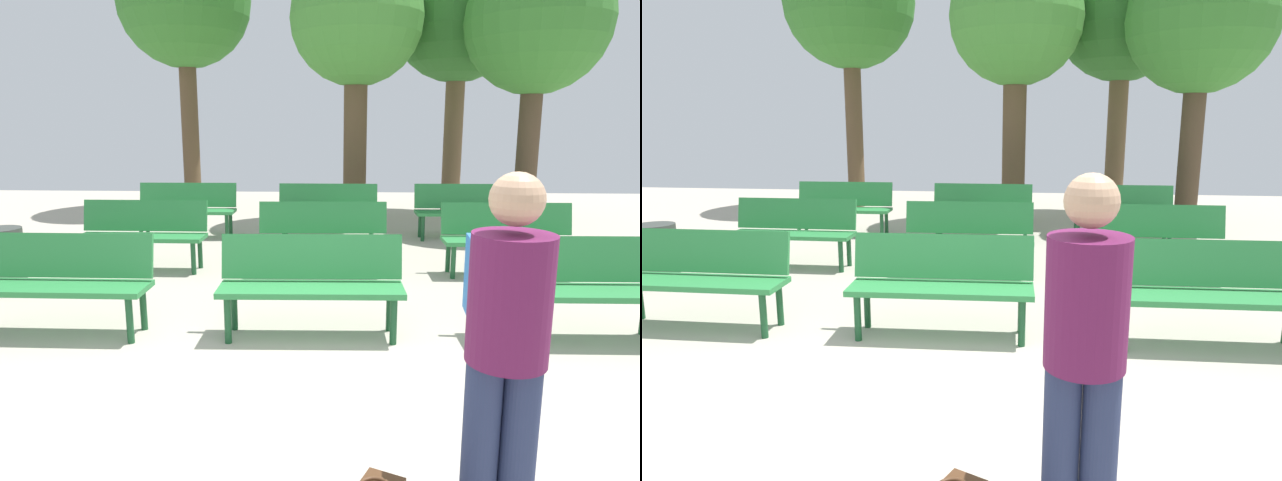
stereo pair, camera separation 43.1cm
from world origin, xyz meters
TOP-DOWN VIEW (x-y plane):
  - ground_plane at (0.00, 0.00)m, footprint 24.00×24.00m
  - bench_r0_c0 at (-2.24, 1.54)m, footprint 1.60×0.49m
  - bench_r0_c1 at (-0.01, 1.59)m, footprint 1.61×0.53m
  - bench_r0_c2 at (2.23, 1.60)m, footprint 1.61×0.51m
  - bench_r1_c0 at (-2.29, 3.73)m, footprint 1.60×0.49m
  - bench_r1_c1 at (0.00, 3.68)m, footprint 1.62×0.53m
  - bench_r1_c2 at (2.28, 3.69)m, footprint 1.60×0.50m
  - bench_r2_c0 at (-2.32, 5.84)m, footprint 1.61×0.51m
  - bench_r2_c1 at (0.00, 5.81)m, footprint 1.60×0.49m
  - bench_r2_c2 at (2.21, 5.87)m, footprint 1.61×0.50m
  - tree_0 at (0.45, 7.40)m, footprint 2.40×2.40m
  - tree_1 at (-3.10, 9.08)m, footprint 2.78×2.78m
  - tree_2 at (2.46, 8.51)m, footprint 2.64×2.64m
  - tree_3 at (3.46, 6.89)m, footprint 2.41×2.41m
  - visitor_with_backpack at (0.96, -0.82)m, footprint 0.36×0.54m
  - trash_bin at (-3.50, 2.71)m, footprint 0.45×0.45m

SIDE VIEW (x-z plane):
  - ground_plane at x=0.00m, z-range 0.00..0.00m
  - trash_bin at x=-3.50m, z-range 0.00..0.71m
  - bench_r0_c0 at x=-2.24m, z-range 0.07..0.94m
  - bench_r0_c1 at x=-0.01m, z-range 0.07..0.94m
  - bench_r0_c2 at x=2.23m, z-range 0.07..0.94m
  - bench_r1_c0 at x=-2.29m, z-range 0.07..0.94m
  - bench_r1_c1 at x=0.00m, z-range 0.07..0.94m
  - bench_r1_c2 at x=2.28m, z-range 0.07..0.94m
  - bench_r2_c0 at x=-2.32m, z-range 0.07..0.94m
  - bench_r2_c1 at x=0.00m, z-range 0.07..0.94m
  - bench_r2_c2 at x=2.21m, z-range 0.07..0.94m
  - visitor_with_backpack at x=0.96m, z-range 0.11..1.76m
  - tree_3 at x=3.46m, z-range 1.10..5.81m
  - tree_0 at x=0.45m, z-range 1.16..6.05m
  - tree_2 at x=2.46m, z-range 1.26..6.53m
  - tree_1 at x=-3.10m, z-range 1.43..7.19m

